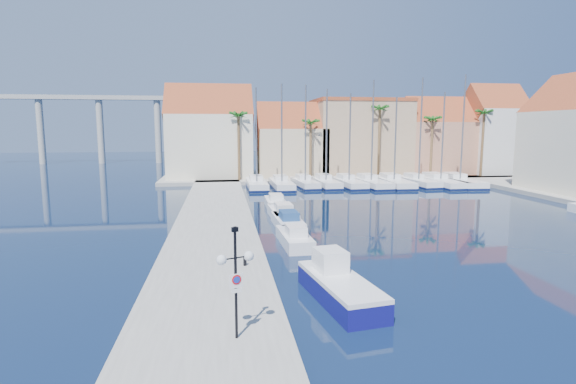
% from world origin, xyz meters
% --- Properties ---
extents(ground, '(260.00, 260.00, 0.00)m').
position_xyz_m(ground, '(0.00, 0.00, 0.00)').
color(ground, '#081931').
rests_on(ground, ground).
extents(quay_west, '(6.00, 77.00, 0.50)m').
position_xyz_m(quay_west, '(-9.00, 13.50, 0.25)').
color(quay_west, gray).
rests_on(quay_west, ground).
extents(shore_north, '(54.00, 16.00, 0.50)m').
position_xyz_m(shore_north, '(10.00, 48.00, 0.25)').
color(shore_north, gray).
rests_on(shore_north, ground).
extents(lamp_post, '(1.27, 0.68, 3.91)m').
position_xyz_m(lamp_post, '(-7.95, -5.31, 3.07)').
color(lamp_post, black).
rests_on(lamp_post, quay_west).
extents(bollard, '(0.18, 0.18, 0.45)m').
position_xyz_m(bollard, '(-7.24, 2.85, 0.73)').
color(bollard, black).
rests_on(bollard, quay_west).
extents(fishing_boat, '(2.84, 6.12, 2.06)m').
position_xyz_m(fishing_boat, '(-3.28, -1.26, 0.68)').
color(fishing_boat, navy).
rests_on(fishing_boat, ground).
extents(motorboat_west_0, '(1.86, 5.27, 1.40)m').
position_xyz_m(motorboat_west_0, '(-3.71, 8.39, 0.51)').
color(motorboat_west_0, white).
rests_on(motorboat_west_0, ground).
extents(motorboat_west_1, '(2.00, 5.75, 1.40)m').
position_xyz_m(motorboat_west_1, '(-3.40, 13.52, 0.51)').
color(motorboat_west_1, white).
rests_on(motorboat_west_1, ground).
extents(motorboat_west_2, '(2.05, 5.98, 1.40)m').
position_xyz_m(motorboat_west_2, '(-3.32, 17.11, 0.51)').
color(motorboat_west_2, white).
rests_on(motorboat_west_2, ground).
extents(motorboat_west_3, '(1.84, 5.48, 1.40)m').
position_xyz_m(motorboat_west_3, '(-3.29, 22.45, 0.51)').
color(motorboat_west_3, white).
rests_on(motorboat_west_3, ground).
extents(sailboat_0, '(2.39, 9.01, 12.55)m').
position_xyz_m(sailboat_0, '(-4.03, 36.67, 0.60)').
color(sailboat_0, white).
rests_on(sailboat_0, ground).
extents(sailboat_1, '(2.46, 8.99, 12.98)m').
position_xyz_m(sailboat_1, '(-0.92, 36.15, 0.61)').
color(sailboat_1, white).
rests_on(sailboat_1, ground).
extents(sailboat_2, '(2.81, 8.36, 12.98)m').
position_xyz_m(sailboat_2, '(2.19, 36.83, 0.63)').
color(sailboat_2, white).
rests_on(sailboat_2, ground).
extents(sailboat_3, '(2.66, 8.94, 12.52)m').
position_xyz_m(sailboat_3, '(4.94, 36.86, 0.61)').
color(sailboat_3, white).
rests_on(sailboat_3, ground).
extents(sailboat_4, '(2.99, 9.37, 11.97)m').
position_xyz_m(sailboat_4, '(7.87, 36.45, 0.59)').
color(sailboat_4, white).
rests_on(sailboat_4, ground).
extents(sailboat_5, '(3.27, 10.07, 13.62)m').
position_xyz_m(sailboat_5, '(10.73, 36.13, 0.60)').
color(sailboat_5, white).
rests_on(sailboat_5, ground).
extents(sailboat_6, '(2.87, 10.35, 11.57)m').
position_xyz_m(sailboat_6, '(13.89, 36.17, 0.57)').
color(sailboat_6, white).
rests_on(sailboat_6, ground).
extents(sailboat_7, '(3.12, 9.14, 14.00)m').
position_xyz_m(sailboat_7, '(17.19, 36.03, 0.63)').
color(sailboat_7, white).
rests_on(sailboat_7, ground).
extents(sailboat_8, '(3.25, 11.40, 12.20)m').
position_xyz_m(sailboat_8, '(20.22, 35.98, 0.56)').
color(sailboat_8, white).
rests_on(sailboat_8, ground).
extents(sailboat_9, '(3.44, 11.02, 14.39)m').
position_xyz_m(sailboat_9, '(22.78, 35.54, 0.59)').
color(sailboat_9, white).
rests_on(sailboat_9, ground).
extents(building_0, '(12.30, 9.00, 13.50)m').
position_xyz_m(building_0, '(-10.00, 47.00, 6.52)').
color(building_0, beige).
rests_on(building_0, shore_north).
extents(building_1, '(10.30, 8.00, 11.00)m').
position_xyz_m(building_1, '(2.00, 47.00, 5.30)').
color(building_1, '#CCB48F').
rests_on(building_1, shore_north).
extents(building_2, '(14.20, 10.20, 11.50)m').
position_xyz_m(building_2, '(13.00, 48.00, 6.26)').
color(building_2, tan).
rests_on(building_2, shore_north).
extents(building_3, '(10.30, 8.00, 12.00)m').
position_xyz_m(building_3, '(25.00, 47.00, 5.86)').
color(building_3, tan).
rests_on(building_3, shore_north).
extents(building_4, '(8.30, 8.00, 14.00)m').
position_xyz_m(building_4, '(34.00, 46.00, 6.97)').
color(building_4, silver).
rests_on(building_4, shore_north).
extents(palm_0, '(2.60, 2.60, 10.15)m').
position_xyz_m(palm_0, '(-6.00, 42.00, 9.08)').
color(palm_0, brown).
rests_on(palm_0, shore_north).
extents(palm_1, '(2.60, 2.60, 9.15)m').
position_xyz_m(palm_1, '(4.00, 42.00, 8.14)').
color(palm_1, brown).
rests_on(palm_1, shore_north).
extents(palm_2, '(2.60, 2.60, 11.15)m').
position_xyz_m(palm_2, '(14.00, 42.00, 10.02)').
color(palm_2, brown).
rests_on(palm_2, shore_north).
extents(palm_3, '(2.60, 2.60, 9.65)m').
position_xyz_m(palm_3, '(22.00, 42.00, 8.61)').
color(palm_3, brown).
rests_on(palm_3, shore_north).
extents(palm_4, '(2.60, 2.60, 10.65)m').
position_xyz_m(palm_4, '(30.00, 42.00, 9.55)').
color(palm_4, brown).
rests_on(palm_4, shore_north).
extents(viaduct, '(48.00, 2.20, 14.45)m').
position_xyz_m(viaduct, '(-39.07, 82.00, 10.25)').
color(viaduct, '#9E9E99').
rests_on(viaduct, ground).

